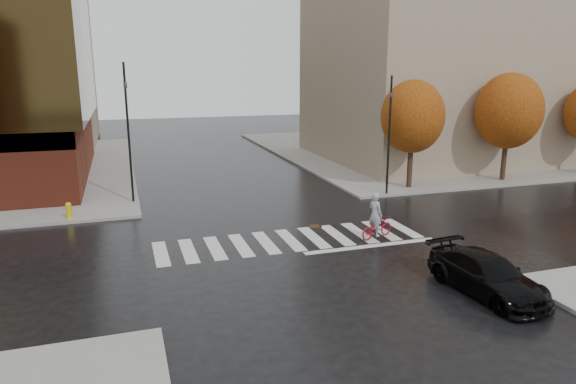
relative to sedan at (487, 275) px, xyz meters
name	(u,v)px	position (x,y,z in m)	size (l,w,h in m)	color
ground	(294,244)	(-4.45, 6.66, -0.66)	(120.00, 120.00, 0.00)	black
sidewalk_ne	(435,148)	(16.55, 27.66, -0.58)	(30.00, 30.00, 0.15)	gray
crosswalk	(290,240)	(-4.45, 7.16, -0.65)	(12.00, 3.00, 0.01)	silver
building_ne_tan	(429,44)	(12.55, 23.66, 8.49)	(16.00, 16.00, 18.00)	gray
building_nw_far	(11,37)	(-20.45, 43.66, 9.49)	(14.00, 12.00, 20.00)	gray
tree_ne_a	(413,117)	(5.55, 14.06, 3.80)	(3.80, 3.80, 6.50)	black
tree_ne_b	(509,111)	(12.55, 14.06, 3.96)	(4.20, 4.20, 6.89)	black
sedan	(487,275)	(0.00, 0.00, 0.00)	(1.84, 4.53, 1.31)	black
cyclist	(376,223)	(-0.78, 6.27, 0.05)	(1.92, 1.22, 2.06)	maroon
traffic_light_nw	(128,124)	(-10.75, 15.66, 3.76)	(0.22, 0.20, 7.46)	black
traffic_light_ne	(389,129)	(3.40, 12.96, 3.28)	(0.18, 0.20, 6.75)	black
fire_hydrant	(69,210)	(-13.82, 13.16, -0.06)	(0.29, 0.29, 0.82)	#D4BB0C
manhole	(315,226)	(-2.70, 8.66, -0.65)	(0.61, 0.61, 0.01)	#4D351B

